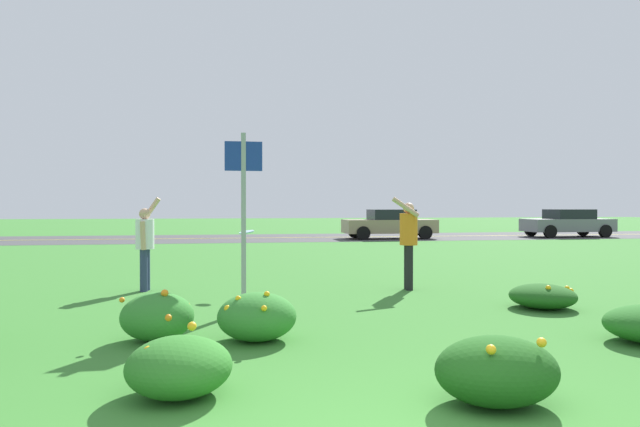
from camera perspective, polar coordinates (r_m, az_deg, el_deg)
ground_plane at (r=15.50m, az=-5.62°, el=-5.18°), size 120.00×120.00×0.00m
highway_strip at (r=28.04m, az=-7.46°, el=-2.54°), size 120.00×7.43×0.01m
highway_center_stripe at (r=28.04m, az=-7.46°, el=-2.53°), size 120.00×0.16×0.00m
daylily_clump_front_left at (r=4.93m, az=-14.38°, el=-15.10°), size 0.89×0.89×0.54m
daylily_clump_mid_right at (r=9.38m, az=22.07°, el=-7.94°), size 1.02×1.01×0.40m
daylily_clump_near_camera at (r=6.68m, az=-6.55°, el=-10.56°), size 0.94×0.87×0.60m
daylily_clump_front_center at (r=6.91m, az=-16.49°, el=-10.20°), size 0.86×0.78×0.62m
daylily_clump_front_right at (r=4.80m, az=17.83°, el=-15.23°), size 1.01×0.81×0.58m
sign_post_near_path at (r=8.35m, az=-7.93°, el=0.97°), size 0.56×0.10×2.70m
person_thrower_white_shirt at (r=10.90m, az=-17.67°, el=-2.76°), size 0.45×0.51×1.78m
person_catcher_orange_shirt at (r=10.68m, az=9.14°, el=-2.45°), size 0.56×0.51×1.78m
frisbee_pale_blue at (r=10.27m, az=-7.62°, el=-1.92°), size 0.28×0.28×0.09m
car_gray_leftmost at (r=31.73m, az=24.27°, el=-0.89°), size 4.50×2.00×1.45m
car_tan_center_left at (r=27.50m, az=7.22°, el=-1.06°), size 4.50×2.00×1.45m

